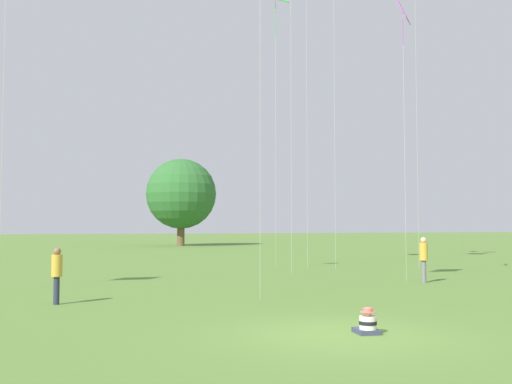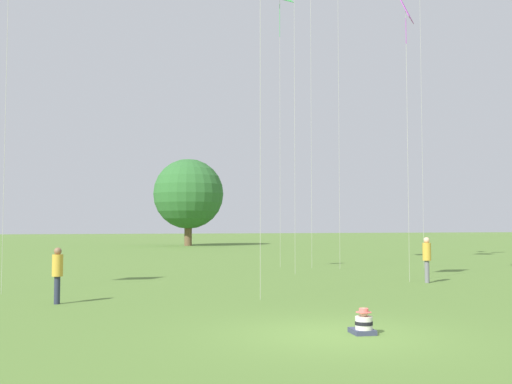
# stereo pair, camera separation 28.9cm
# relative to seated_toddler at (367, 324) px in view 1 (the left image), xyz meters

# --- Properties ---
(ground_plane) EXTENTS (300.00, 300.00, 0.00)m
(ground_plane) POSITION_rel_seated_toddler_xyz_m (-0.59, 0.10, -0.21)
(ground_plane) COLOR #567A33
(seated_toddler) EXTENTS (0.49, 0.59, 0.54)m
(seated_toddler) POSITION_rel_seated_toddler_xyz_m (0.00, 0.00, 0.00)
(seated_toddler) COLOR #383D56
(seated_toddler) RESTS_ON ground
(person_standing_0) EXTENTS (0.41, 0.41, 1.75)m
(person_standing_0) POSITION_rel_seated_toddler_xyz_m (7.51, 8.98, 0.85)
(person_standing_0) COLOR slate
(person_standing_0) RESTS_ON ground
(person_standing_3) EXTENTS (0.32, 0.32, 1.58)m
(person_standing_3) POSITION_rel_seated_toddler_xyz_m (-5.95, 6.81, 0.74)
(person_standing_3) COLOR #282D42
(person_standing_3) RESTS_ON ground
(kite_0) EXTENTS (1.41, 1.24, 15.01)m
(kite_0) POSITION_rel_seated_toddler_xyz_m (5.16, 18.91, 13.98)
(kite_0) COLOR green
(kite_0) RESTS_ON ground
(kite_6) EXTENTS (1.05, 1.08, 11.34)m
(kite_6) POSITION_rel_seated_toddler_xyz_m (7.10, 9.55, 10.33)
(kite_6) COLOR #B738C6
(kite_6) RESTS_ON ground
(distant_tree_1) EXTENTS (7.63, 7.63, 9.47)m
(distant_tree_1) POSITION_rel_seated_toddler_xyz_m (7.14, 53.37, 5.43)
(distant_tree_1) COLOR brown
(distant_tree_1) RESTS_ON ground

